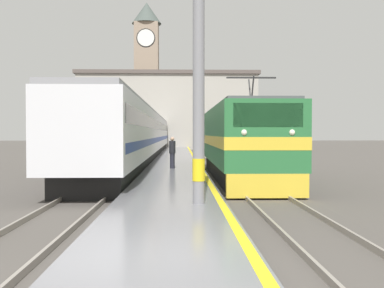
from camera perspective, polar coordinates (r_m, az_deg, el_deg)
The scene contains 10 objects.
ground_plane at distance 36.90m, azimuth -2.01°, elevation -2.11°, with size 200.00×200.00×0.00m, color #514C47.
platform at distance 31.90m, azimuth -2.08°, elevation -2.32°, with size 3.10×140.00×0.37m.
rail_track_near at distance 32.04m, azimuth 3.66°, elevation -2.58°, with size 2.83×140.00×0.16m.
rail_track_far at distance 32.07m, azimuth -7.22°, elevation -2.59°, with size 2.83×140.00×0.16m.
locomotive_train at distance 22.00m, azimuth 6.06°, elevation 0.29°, with size 2.92×14.33×4.54m.
passenger_train at distance 40.42m, azimuth -6.05°, elevation 1.19°, with size 2.92×53.48×3.92m.
catenary_mast at distance 12.18m, azimuth 1.15°, elevation 12.39°, with size 2.73×0.33×8.55m.
person_on_platform at distance 23.96m, azimuth -2.52°, elevation -0.99°, with size 0.34×0.34×1.68m.
clock_tower at distance 74.42m, azimuth -5.76°, elevation 9.30°, with size 4.77×4.77×23.47m.
station_building at distance 64.48m, azimuth -3.06°, elevation 4.21°, with size 25.35×7.68×10.81m.
Camera 1 is at (0.29, -6.83, 2.24)m, focal length 42.00 mm.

